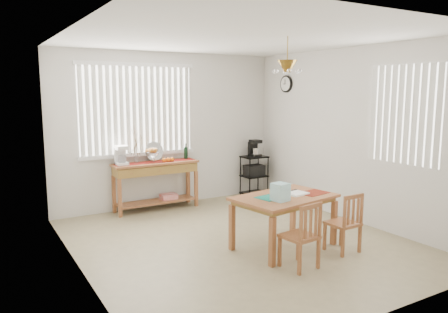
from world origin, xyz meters
TOP-DOWN VIEW (x-y plane):
  - ground at (0.00, 0.00)m, footprint 4.00×4.50m
  - room_shell at (0.00, 0.02)m, footprint 4.20×4.70m
  - sideboard at (-0.33, 2.03)m, footprint 1.42×0.40m
  - sideboard_items at (-0.56, 2.04)m, footprint 1.35×0.33m
  - wire_cart at (1.61, 2.00)m, footprint 0.44×0.35m
  - cart_items at (1.61, 2.01)m, footprint 0.18×0.21m
  - dining_table at (0.38, -0.46)m, footprint 1.35×0.98m
  - table_items at (0.28, -0.58)m, footprint 1.00×0.44m
  - chair_left at (0.12, -1.10)m, footprint 0.39×0.39m
  - chair_right at (0.91, -0.98)m, footprint 0.36×0.36m

SIDE VIEW (x-z plane):
  - ground at x=0.00m, z-range -0.01..0.00m
  - chair_right at x=0.91m, z-range -0.01..0.74m
  - chair_left at x=0.12m, z-range -0.01..0.75m
  - wire_cart at x=1.61m, z-range 0.08..0.83m
  - dining_table at x=0.38m, z-range 0.26..0.92m
  - sideboard at x=-0.33m, z-range 0.20..1.00m
  - table_items at x=0.28m, z-range 0.64..0.85m
  - cart_items at x=1.61m, z-range 0.74..1.05m
  - sideboard_items at x=-0.56m, z-range 0.62..1.23m
  - room_shell at x=0.00m, z-range 0.34..3.04m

